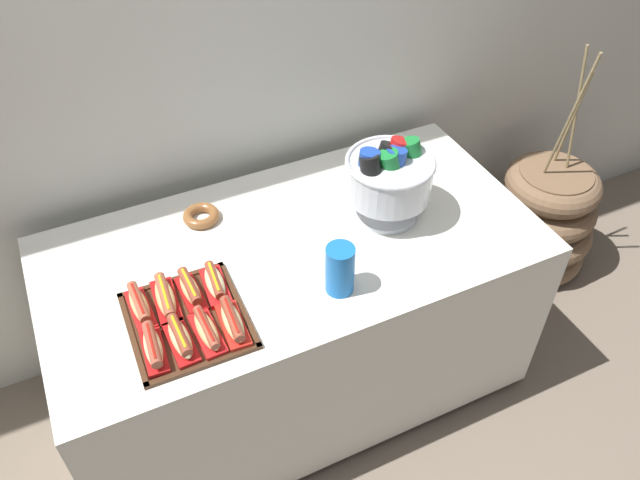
# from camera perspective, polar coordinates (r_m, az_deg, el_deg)

# --- Properties ---
(ground_plane) EXTENTS (10.00, 10.00, 0.00)m
(ground_plane) POSITION_cam_1_polar(r_m,az_deg,el_deg) (2.65, -1.96, -12.32)
(ground_plane) COLOR #7A6B5B
(back_wall) EXTENTS (6.00, 0.10, 2.60)m
(back_wall) POSITION_cam_1_polar(r_m,az_deg,el_deg) (2.18, -8.67, 18.84)
(back_wall) COLOR beige
(back_wall) RESTS_ON ground_plane
(buffet_table) EXTENTS (1.62, 0.82, 0.76)m
(buffet_table) POSITION_cam_1_polar(r_m,az_deg,el_deg) (2.33, -2.20, -6.75)
(buffet_table) COLOR white
(buffet_table) RESTS_ON ground_plane
(floor_vase) EXTENTS (0.48, 0.48, 1.12)m
(floor_vase) POSITION_cam_1_polar(r_m,az_deg,el_deg) (3.09, 19.28, 1.76)
(floor_vase) COLOR brown
(floor_vase) RESTS_ON ground_plane
(serving_tray) EXTENTS (0.34, 0.37, 0.01)m
(serving_tray) POSITION_cam_1_polar(r_m,az_deg,el_deg) (1.88, -11.83, -7.11)
(serving_tray) COLOR #472B19
(serving_tray) RESTS_ON buffet_table
(hot_dog_0) EXTENTS (0.07, 0.16, 0.06)m
(hot_dog_0) POSITION_cam_1_polar(r_m,az_deg,el_deg) (1.80, -14.73, -9.34)
(hot_dog_0) COLOR #B21414
(hot_dog_0) RESTS_ON serving_tray
(hot_dog_1) EXTENTS (0.07, 0.17, 0.06)m
(hot_dog_1) POSITION_cam_1_polar(r_m,az_deg,el_deg) (1.80, -12.42, -8.65)
(hot_dog_1) COLOR #B21414
(hot_dog_1) RESTS_ON serving_tray
(hot_dog_2) EXTENTS (0.07, 0.17, 0.06)m
(hot_dog_2) POSITION_cam_1_polar(r_m,az_deg,el_deg) (1.81, -10.11, -8.03)
(hot_dog_2) COLOR red
(hot_dog_2) RESTS_ON serving_tray
(hot_dog_3) EXTENTS (0.07, 0.18, 0.06)m
(hot_dog_3) POSITION_cam_1_polar(r_m,az_deg,el_deg) (1.82, -7.84, -7.30)
(hot_dog_3) COLOR red
(hot_dog_3) RESTS_ON serving_tray
(hot_dog_4) EXTENTS (0.06, 0.17, 0.06)m
(hot_dog_4) POSITION_cam_1_polar(r_m,az_deg,el_deg) (1.91, -15.88, -5.69)
(hot_dog_4) COLOR red
(hot_dog_4) RESTS_ON serving_tray
(hot_dog_5) EXTENTS (0.08, 0.19, 0.06)m
(hot_dog_5) POSITION_cam_1_polar(r_m,az_deg,el_deg) (1.91, -13.69, -5.12)
(hot_dog_5) COLOR #B21414
(hot_dog_5) RESTS_ON serving_tray
(hot_dog_6) EXTENTS (0.06, 0.16, 0.06)m
(hot_dog_6) POSITION_cam_1_polar(r_m,az_deg,el_deg) (1.91, -11.56, -4.39)
(hot_dog_6) COLOR #B21414
(hot_dog_6) RESTS_ON serving_tray
(hot_dog_7) EXTENTS (0.08, 0.16, 0.06)m
(hot_dog_7) POSITION_cam_1_polar(r_m,az_deg,el_deg) (1.93, -9.41, -3.84)
(hot_dog_7) COLOR red
(hot_dog_7) RESTS_ON serving_tray
(punch_bowl) EXTENTS (0.29, 0.29, 0.28)m
(punch_bowl) POSITION_cam_1_polar(r_m,az_deg,el_deg) (2.09, 6.21, 5.70)
(punch_bowl) COLOR silver
(punch_bowl) RESTS_ON buffet_table
(cup_stack) EXTENTS (0.09, 0.09, 0.17)m
(cup_stack) POSITION_cam_1_polar(r_m,az_deg,el_deg) (1.87, 1.80, -2.65)
(cup_stack) COLOR blue
(cup_stack) RESTS_ON buffet_table
(donut) EXTENTS (0.12, 0.12, 0.03)m
(donut) POSITION_cam_1_polar(r_m,az_deg,el_deg) (2.18, -10.61, 2.15)
(donut) COLOR brown
(donut) RESTS_ON buffet_table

